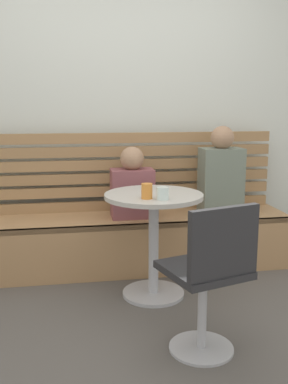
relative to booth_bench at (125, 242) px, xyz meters
name	(u,v)px	position (x,y,z in m)	size (l,w,h in m)	color
ground	(152,343)	(0.00, -1.20, -0.22)	(8.00, 8.00, 0.00)	#514C47
back_wall	(118,91)	(0.00, 0.44, 1.23)	(5.20, 0.10, 2.90)	silver
booth_bench	(125,242)	(0.00, 0.00, 0.00)	(2.70, 0.52, 0.44)	#A87C51
booth_backrest	(121,171)	(0.00, 0.24, 0.56)	(2.65, 0.04, 0.67)	#9A7249
cafe_table	(154,225)	(0.13, -0.56, 0.30)	(0.68, 0.68, 0.74)	#ADADB2
white_chair	(210,275)	(0.28, -1.37, 0.24)	(0.50, 0.50, 0.85)	#ADADB2
person_adult	(221,175)	(0.80, -0.03, 0.55)	(0.34, 0.22, 0.73)	slate
person_child_left	(132,187)	(0.06, -0.01, 0.47)	(0.34, 0.22, 0.57)	brown
cup_tumbler_orange	(147,191)	(0.05, -0.71, 0.57)	(0.07, 0.07, 0.10)	orange
cup_glass_short	(163,193)	(0.15, -0.75, 0.56)	(0.08, 0.08, 0.08)	silver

